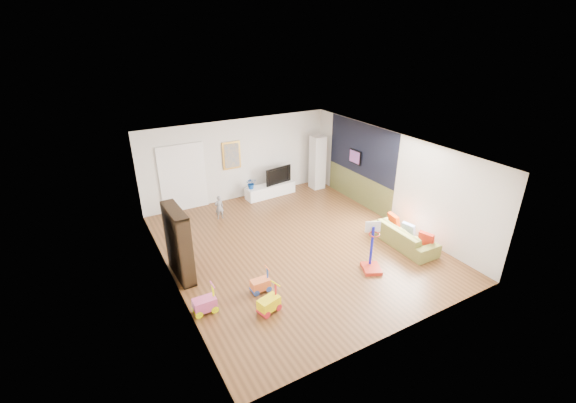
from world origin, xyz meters
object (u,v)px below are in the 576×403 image
bookshelf (178,243)px  basketball_hoop (373,248)px  sofa (405,236)px  media_console (270,190)px

bookshelf → basketball_hoop: 4.54m
bookshelf → sofa: (5.58, -1.58, -0.59)m
sofa → media_console: bearing=20.2°
media_console → sofa: 5.01m
basketball_hoop → media_console: bearing=115.0°
sofa → basketball_hoop: 1.65m
bookshelf → media_console: bearing=36.1°
media_console → sofa: sofa is taller
bookshelf → basketball_hoop: size_ratio=1.40×
sofa → basketball_hoop: size_ratio=1.52×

